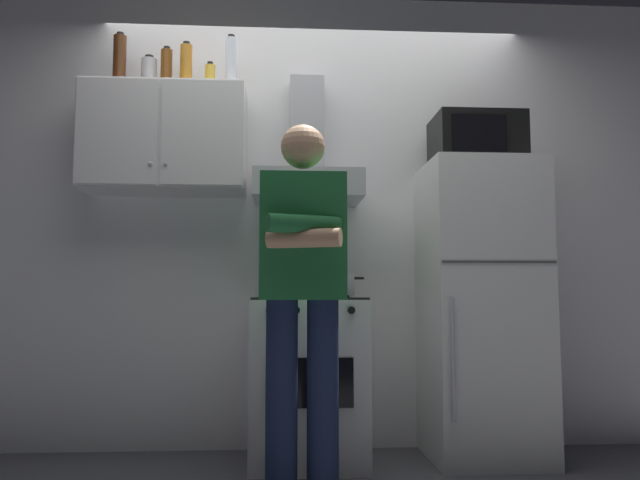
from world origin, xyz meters
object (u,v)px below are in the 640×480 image
refrigerator (481,309)px  bottle_canister_steel (149,73)px  range_hood (307,168)px  bottle_liquor_amber (186,66)px  bottle_vodka_clear (231,63)px  stove_oven (308,379)px  microwave (476,141)px  bottle_spice_jar (210,76)px  person_standing (303,288)px  upper_cabinet (165,139)px  bottle_beer_brown (166,69)px  bottle_rum_dark (120,61)px  cooking_pot (334,285)px

refrigerator → bottle_canister_steel: 2.29m
range_hood → bottle_liquor_amber: bearing=-178.3°
bottle_vodka_clear → bottle_liquor_amber: (-0.25, -0.01, -0.02)m
stove_oven → range_hood: range_hood is taller
microwave → bottle_vodka_clear: 1.46m
range_hood → refrigerator: size_ratio=0.47×
range_hood → microwave: size_ratio=1.56×
range_hood → bottle_spice_jar: bearing=-177.3°
bottle_liquor_amber → bottle_canister_steel: 0.22m
stove_oven → person_standing: (-0.05, -0.61, 0.47)m
bottle_spice_jar → bottle_liquor_amber: (-0.14, 0.01, 0.06)m
bottle_spice_jar → bottle_canister_steel: 0.36m
upper_cabinet → stove_oven: (0.80, -0.13, -1.32)m
upper_cabinet → bottle_beer_brown: 0.42m
bottle_rum_dark → bottle_liquor_amber: 0.38m
cooking_pot → bottle_canister_steel: 1.62m
bottle_beer_brown → bottle_spice_jar: 0.26m
refrigerator → range_hood: bearing=172.5°
microwave → bottle_beer_brown: (-1.76, 0.13, 0.43)m
refrigerator → bottle_canister_steel: bottle_canister_steel is taller
upper_cabinet → microwave: upper_cabinet is taller
person_standing → bottle_beer_brown: bearing=135.1°
stove_oven → microwave: bearing=1.2°
bottle_beer_brown → bottle_liquor_amber: size_ratio=0.95×
upper_cabinet → bottle_vodka_clear: 0.58m
range_hood → bottle_spice_jar: bottle_spice_jar is taller
microwave → bottle_rum_dark: size_ratio=1.54×
person_standing → bottle_rum_dark: bearing=144.4°
person_standing → bottle_liquor_amber: (-0.64, 0.71, 1.27)m
refrigerator → bottle_vodka_clear: (-1.39, 0.11, 1.40)m
refrigerator → bottle_rum_dark: bottle_rum_dark is taller
refrigerator → bottle_vodka_clear: 1.97m
bottle_vodka_clear → bottle_beer_brown: bearing=174.1°
person_standing → bottle_rum_dark: size_ratio=5.26×
microwave → bottle_canister_steel: size_ratio=2.49×
upper_cabinet → person_standing: size_ratio=0.55×
stove_oven → bottle_beer_brown: 1.92m
bottle_canister_steel → bottle_spice_jar: bearing=-8.1°
stove_oven → bottle_canister_steel: (-0.90, 0.15, 1.71)m
microwave → bottle_vodka_clear: bearing=176.2°
refrigerator → person_standing: (-1.00, -0.61, 0.10)m
upper_cabinet → bottle_vodka_clear: bearing=-2.3°
stove_oven → person_standing: 0.77m
bottle_spice_jar → bottle_canister_steel: (-0.35, 0.05, 0.02)m
bottle_rum_dark → upper_cabinet: bearing=1.3°
range_hood → bottle_rum_dark: size_ratio=2.40×
stove_oven → bottle_vodka_clear: bearing=165.7°
cooking_pot → bottle_beer_brown: size_ratio=1.27×
upper_cabinet → stove_oven: bearing=-8.9°
cooking_pot → bottle_canister_steel: bearing=165.4°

